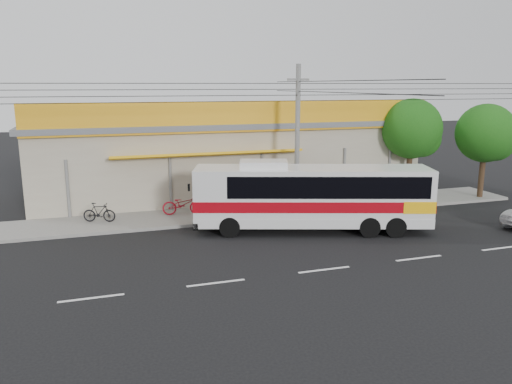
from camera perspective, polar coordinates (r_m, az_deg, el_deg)
ground at (r=20.51m, az=4.77°, el=-6.47°), size 120.00×120.00×0.00m
sidewalk at (r=25.89m, az=-0.32°, el=-2.28°), size 30.00×3.20×0.15m
lane_markings at (r=18.36m, az=7.79°, el=-8.80°), size 50.00×0.12×0.01m
storefront_building at (r=30.70m, az=-3.46°, el=4.21°), size 22.60×9.20×5.70m
coach_bus at (r=22.59m, az=6.83°, el=-0.20°), size 10.69×5.37×3.24m
motorbike_red at (r=25.21m, az=-8.34°, el=-1.38°), size 2.14×1.06×1.08m
motorbike_dark at (r=24.78m, az=-17.49°, el=-2.24°), size 1.60×0.93×0.93m
utility_pole at (r=25.25m, az=4.84°, el=11.40°), size 34.00×14.00×7.54m
tree_near at (r=30.62m, az=17.57°, el=6.68°), size 3.49×3.49×5.78m
tree_far at (r=31.38m, az=24.95°, el=5.90°), size 3.32×3.32×5.51m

